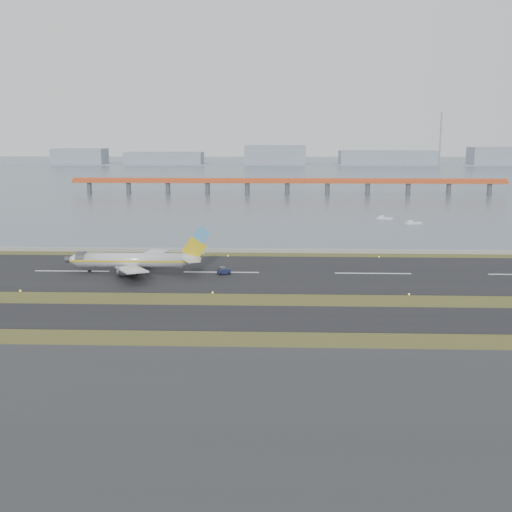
# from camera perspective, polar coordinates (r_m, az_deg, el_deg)

# --- Properties ---
(ground) EXTENTS (1000.00, 1000.00, 0.00)m
(ground) POSITION_cam_1_polar(r_m,az_deg,el_deg) (141.13, -4.19, -4.10)
(ground) COLOR #3D4D1B
(ground) RESTS_ON ground
(apron_strip) EXTENTS (1000.00, 50.00, 0.10)m
(apron_strip) POSITION_cam_1_polar(r_m,az_deg,el_deg) (89.64, -8.10, -13.18)
(apron_strip) COLOR #2D2D30
(apron_strip) RESTS_ON ground
(taxiway_strip) EXTENTS (1000.00, 18.00, 0.10)m
(taxiway_strip) POSITION_cam_1_polar(r_m,az_deg,el_deg) (129.64, -4.77, -5.45)
(taxiway_strip) COLOR black
(taxiway_strip) RESTS_ON ground
(runway_strip) EXTENTS (1000.00, 45.00, 0.10)m
(runway_strip) POSITION_cam_1_polar(r_m,az_deg,el_deg) (170.13, -3.10, -1.47)
(runway_strip) COLOR black
(runway_strip) RESTS_ON ground
(seawall) EXTENTS (1000.00, 2.50, 1.00)m
(seawall) POSITION_cam_1_polar(r_m,az_deg,el_deg) (199.35, -2.33, 0.51)
(seawall) COLOR #969691
(seawall) RESTS_ON ground
(bay_water) EXTENTS (1400.00, 800.00, 1.30)m
(bay_water) POSITION_cam_1_polar(r_m,az_deg,el_deg) (596.79, 0.62, 7.41)
(bay_water) COLOR #495C69
(bay_water) RESTS_ON ground
(red_pier) EXTENTS (260.00, 5.00, 10.20)m
(red_pier) POSITION_cam_1_polar(r_m,az_deg,el_deg) (386.61, 2.80, 6.57)
(red_pier) COLOR #C44C21
(red_pier) RESTS_ON ground
(far_shoreline) EXTENTS (1400.00, 80.00, 60.50)m
(far_shoreline) POSITION_cam_1_polar(r_m,az_deg,el_deg) (756.09, 1.98, 8.60)
(far_shoreline) COLOR #8891A0
(far_shoreline) RESTS_ON ground
(airliner) EXTENTS (38.52, 32.89, 12.80)m
(airliner) POSITION_cam_1_polar(r_m,az_deg,el_deg) (171.55, -10.62, -0.37)
(airliner) COLOR silver
(airliner) RESTS_ON ground
(pushback_tug) EXTENTS (3.68, 2.82, 2.08)m
(pushback_tug) POSITION_cam_1_polar(r_m,az_deg,el_deg) (167.40, -2.90, -1.33)
(pushback_tug) COLOR #131A36
(pushback_tug) RESTS_ON ground
(workboat_near) EXTENTS (7.05, 4.09, 1.63)m
(workboat_near) POSITION_cam_1_polar(r_m,az_deg,el_deg) (267.18, 13.76, 2.87)
(workboat_near) COLOR silver
(workboat_near) RESTS_ON ground
(workboat_far) EXTENTS (6.92, 4.09, 1.60)m
(workboat_far) POSITION_cam_1_polar(r_m,az_deg,el_deg) (280.05, 11.36, 3.32)
(workboat_far) COLOR silver
(workboat_far) RESTS_ON ground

